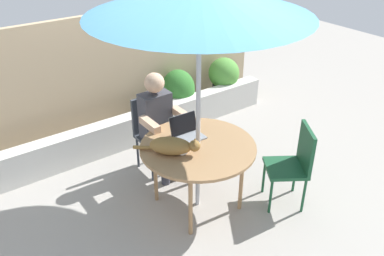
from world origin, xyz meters
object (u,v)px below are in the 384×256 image
Objects in this scene: potted_plant_near_fence at (178,92)px; laptop at (186,131)px; chair_empty at (295,161)px; chair_occupied at (152,128)px; person_seated at (159,120)px; cat at (173,146)px; patio_table at (198,150)px; potted_plant_by_chair at (224,79)px.

laptop is at bearing -121.29° from potted_plant_near_fence.
chair_empty is 2.28m from potted_plant_near_fence.
laptop reaches higher than chair_occupied.
person_seated reaches higher than cat.
patio_table is 1.55× the size of potted_plant_near_fence.
person_seated reaches higher than laptop.
chair_empty is (0.83, -1.42, 0.00)m from chair_occupied.
person_seated reaches higher than patio_table.
potted_plant_near_fence is at bearing 58.71° from laptop.
potted_plant_by_chair is at bearing 24.84° from chair_occupied.
cat is at bearing -140.28° from potted_plant_by_chair.
potted_plant_by_chair is at bearing -3.54° from potted_plant_near_fence.
person_seated is (-0.00, 0.73, 0.01)m from patio_table.
person_seated is at bearing -151.03° from potted_plant_by_chair.
chair_occupied is at bearing 90.00° from person_seated.
person_seated is 0.77m from cat.
potted_plant_by_chair is at bearing 39.72° from cat.
patio_table is at bearing -118.26° from potted_plant_near_fence.
patio_table is at bearing -3.71° from cat.
chair_occupied is 1.00× the size of chair_empty.
potted_plant_near_fence is (0.93, 1.74, -0.27)m from patio_table.
patio_table is 1.29× the size of chair_empty.
potted_plant_by_chair is (0.80, -0.05, 0.01)m from potted_plant_near_fence.
laptop is 0.42× the size of potted_plant_near_fence.
patio_table is 0.73m from person_seated.
cat reaches higher than patio_table.
cat is (-1.10, 0.55, 0.29)m from chair_empty.
chair_occupied reaches higher than patio_table.
patio_table is 3.73× the size of laptop.
person_seated is 4.01× the size of laptop.
chair_empty is at bearing -26.65° from cat.
patio_table is at bearing -135.78° from potted_plant_by_chair.
patio_table is 0.31m from cat.
potted_plant_by_chair reaches higher than potted_plant_near_fence.
cat is 0.68× the size of potted_plant_near_fence.
laptop is at bearing 87.45° from patio_table.
laptop is at bearing 34.80° from cat.
potted_plant_by_chair is (1.74, 0.96, -0.27)m from person_seated.
laptop is 2.30m from potted_plant_by_chair.
potted_plant_by_chair is (1.74, 1.69, -0.25)m from patio_table.
chair_occupied is 1.78× the size of cat.
chair_empty reaches higher than potted_plant_by_chair.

